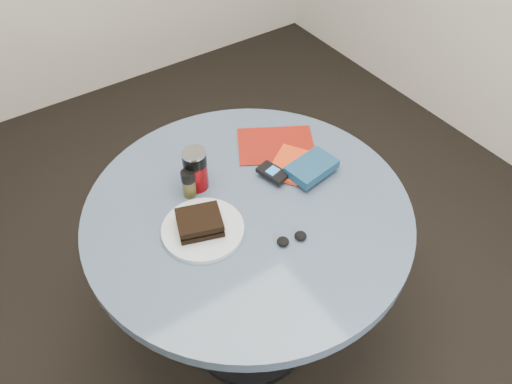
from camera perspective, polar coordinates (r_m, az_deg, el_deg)
ground at (r=2.13m, az=-0.69°, el=-15.52°), size 4.00×4.00×0.00m
table at (r=1.64m, az=-0.87°, el=-5.63°), size 1.00×1.00×0.75m
plate at (r=1.45m, az=-6.08°, el=-4.29°), size 0.31×0.31×0.02m
sandwich at (r=1.43m, az=-6.47°, el=-3.49°), size 0.15×0.14×0.04m
soda_can at (r=1.54m, az=-6.93°, el=2.59°), size 0.09×0.09×0.14m
pepper_grinder at (r=1.53m, az=-7.69°, el=0.98°), size 0.05×0.05×0.10m
magazine at (r=1.72m, az=2.30°, el=5.38°), size 0.32×0.30×0.00m
red_book at (r=1.64m, az=3.89°, el=3.18°), size 0.20×0.18×0.01m
novel at (r=1.60m, az=6.36°, el=2.79°), size 0.17×0.12×0.03m
mp3_player at (r=1.58m, az=1.92°, el=2.24°), size 0.08×0.11×0.02m
headphones at (r=1.43m, az=4.11°, el=-5.34°), size 0.10×0.05×0.02m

